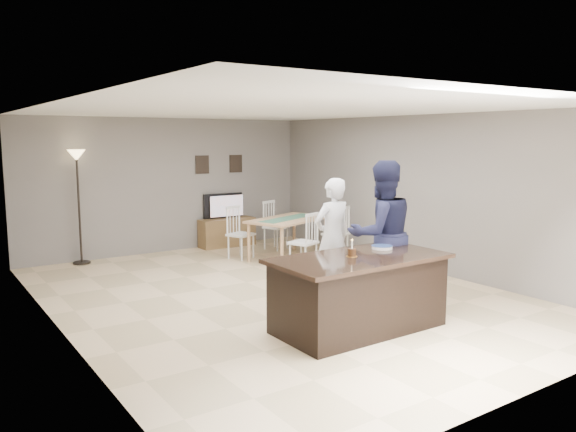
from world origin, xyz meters
TOP-DOWN VIEW (x-y plane):
  - floor at (0.00, 0.00)m, footprint 8.00×8.00m
  - room_shell at (0.00, 0.00)m, footprint 8.00×8.00m
  - kitchen_island at (0.00, -1.80)m, footprint 2.15×1.10m
  - tv_console at (1.20, 3.77)m, footprint 1.20×0.40m
  - television at (1.20, 3.84)m, footprint 0.91×0.12m
  - tv_screen_glow at (1.20, 3.76)m, footprint 0.78×0.00m
  - picture_frames at (1.15, 3.98)m, footprint 1.10×0.02m
  - doorway at (-2.99, -2.30)m, footprint 0.00×2.10m
  - woman at (0.68, -0.45)m, footprint 0.64×0.43m
  - man at (0.88, -1.25)m, footprint 1.13×0.97m
  - birthday_cake at (-0.08, -1.76)m, footprint 0.14×0.14m
  - plate_stack at (0.54, -1.62)m, footprint 0.27×0.27m
  - dining_table at (1.62, 2.05)m, footprint 2.11×2.28m
  - floor_lamp at (-1.83, 3.79)m, footprint 0.31×0.31m

SIDE VIEW (x-z plane):
  - floor at x=0.00m, z-range 0.00..0.00m
  - tv_console at x=1.20m, z-range 0.00..0.60m
  - kitchen_island at x=0.00m, z-range 0.00..0.90m
  - dining_table at x=1.62m, z-range 0.14..1.14m
  - television at x=1.20m, z-range 0.60..1.13m
  - woman at x=0.68m, z-range 0.00..1.73m
  - tv_screen_glow at x=1.20m, z-range 0.48..1.26m
  - plate_stack at x=0.54m, z-range 0.90..0.94m
  - birthday_cake at x=-0.08m, z-range 0.84..1.05m
  - man at x=0.88m, z-range 0.00..2.01m
  - doorway at x=-2.99m, z-range -0.07..2.58m
  - floor_lamp at x=-1.83m, z-range 0.58..2.67m
  - room_shell at x=0.00m, z-range -2.32..5.68m
  - picture_frames at x=1.15m, z-range 1.56..1.94m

